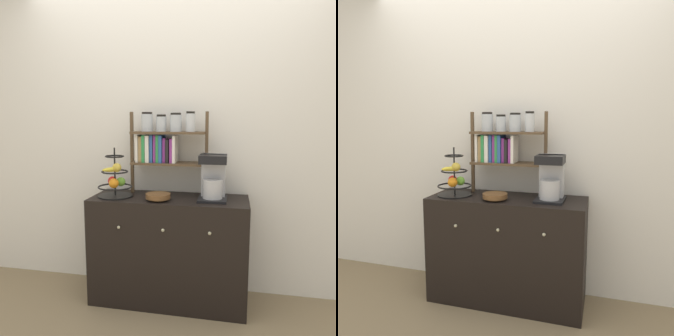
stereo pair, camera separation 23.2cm
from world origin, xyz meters
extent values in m
plane|color=#847051|center=(0.00, 0.00, 0.00)|extent=(12.00, 12.00, 0.00)
cube|color=silver|center=(0.00, 0.50, 1.30)|extent=(7.00, 0.05, 2.60)
cube|color=black|center=(0.00, 0.23, 0.42)|extent=(1.20, 0.45, 0.84)
sphere|color=#B2AD8C|center=(-0.33, -0.01, 0.65)|extent=(0.02, 0.02, 0.02)
sphere|color=#B2AD8C|center=(0.00, -0.01, 0.65)|extent=(0.02, 0.02, 0.02)
sphere|color=#B2AD8C|center=(0.33, -0.01, 0.65)|extent=(0.02, 0.02, 0.02)
cube|color=black|center=(0.33, 0.22, 0.85)|extent=(0.21, 0.25, 0.02)
cube|color=#B7B7BC|center=(0.33, 0.29, 1.02)|extent=(0.18, 0.10, 0.32)
cylinder|color=#B7B7BC|center=(0.33, 0.20, 0.93)|extent=(0.15, 0.15, 0.14)
cube|color=black|center=(0.33, 0.21, 1.15)|extent=(0.20, 0.20, 0.06)
cylinder|color=black|center=(-0.42, 0.18, 0.84)|extent=(0.27, 0.27, 0.01)
cylinder|color=black|center=(-0.42, 0.18, 1.03)|extent=(0.01, 0.01, 0.37)
torus|color=black|center=(-0.42, 0.18, 0.91)|extent=(0.27, 0.27, 0.01)
torus|color=black|center=(-0.42, 0.18, 1.03)|extent=(0.21, 0.21, 0.01)
torus|color=black|center=(-0.42, 0.18, 1.15)|extent=(0.15, 0.15, 0.01)
sphere|color=red|center=(-0.46, 0.23, 0.95)|extent=(0.07, 0.07, 0.07)
sphere|color=#6BAD33|center=(-0.38, 0.21, 0.95)|extent=(0.07, 0.07, 0.07)
sphere|color=orange|center=(-0.41, 0.13, 0.95)|extent=(0.08, 0.08, 0.08)
ellipsoid|color=yellow|center=(-0.43, 0.14, 1.06)|extent=(0.14, 0.12, 0.04)
sphere|color=gold|center=(-0.40, 0.16, 1.07)|extent=(0.07, 0.07, 0.07)
cylinder|color=brown|center=(-0.06, 0.12, 0.84)|extent=(0.10, 0.10, 0.02)
cylinder|color=brown|center=(-0.06, 0.12, 0.87)|extent=(0.19, 0.19, 0.04)
cube|color=brown|center=(-0.33, 0.35, 1.17)|extent=(0.02, 0.02, 0.66)
cube|color=brown|center=(0.27, 0.35, 1.17)|extent=(0.02, 0.02, 0.66)
cube|color=brown|center=(-0.03, 0.35, 1.09)|extent=(0.58, 0.20, 0.02)
cube|color=brown|center=(-0.03, 0.35, 1.33)|extent=(0.58, 0.20, 0.02)
cube|color=white|center=(-0.28, 0.35, 1.20)|extent=(0.02, 0.15, 0.22)
cube|color=tan|center=(-0.25, 0.35, 1.20)|extent=(0.03, 0.13, 0.21)
cube|color=#2D8C47|center=(-0.22, 0.35, 1.20)|extent=(0.02, 0.16, 0.22)
cube|color=white|center=(-0.19, 0.35, 1.20)|extent=(0.03, 0.16, 0.21)
cube|color=#2D599E|center=(-0.16, 0.35, 1.20)|extent=(0.02, 0.13, 0.22)
cube|color=#8C338C|center=(-0.13, 0.35, 1.20)|extent=(0.02, 0.13, 0.22)
cube|color=#2D8C47|center=(-0.11, 0.35, 1.20)|extent=(0.02, 0.15, 0.22)
cube|color=#2D599E|center=(-0.08, 0.35, 1.20)|extent=(0.02, 0.16, 0.22)
cube|color=#8C338C|center=(-0.06, 0.35, 1.19)|extent=(0.02, 0.13, 0.19)
cube|color=black|center=(-0.03, 0.35, 1.19)|extent=(0.02, 0.15, 0.18)
cube|color=#8C338C|center=(0.00, 0.35, 1.19)|extent=(0.02, 0.14, 0.19)
cube|color=white|center=(0.02, 0.35, 1.20)|extent=(0.02, 0.16, 0.22)
cylinder|color=silver|center=(-0.21, 0.35, 1.41)|extent=(0.09, 0.09, 0.14)
cylinder|color=black|center=(-0.21, 0.35, 1.48)|extent=(0.08, 0.08, 0.02)
cylinder|color=silver|center=(-0.09, 0.35, 1.40)|extent=(0.08, 0.08, 0.12)
cylinder|color=black|center=(-0.09, 0.35, 1.46)|extent=(0.07, 0.07, 0.02)
cylinder|color=silver|center=(0.03, 0.35, 1.40)|extent=(0.09, 0.09, 0.13)
cylinder|color=black|center=(0.03, 0.35, 1.48)|extent=(0.08, 0.08, 0.02)
cylinder|color=silver|center=(0.14, 0.35, 1.41)|extent=(0.07, 0.07, 0.14)
cylinder|color=black|center=(0.14, 0.35, 1.49)|extent=(0.07, 0.07, 0.02)
camera|label=1|loc=(0.48, -2.19, 1.42)|focal=35.00mm
camera|label=2|loc=(0.71, -2.14, 1.42)|focal=35.00mm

